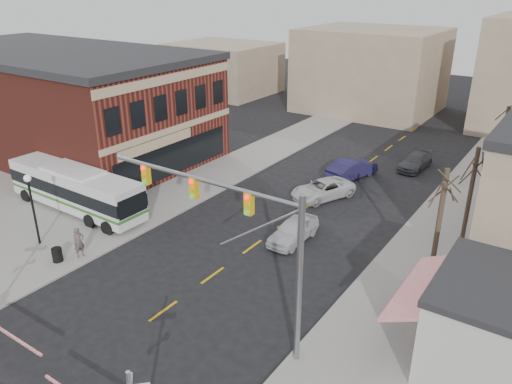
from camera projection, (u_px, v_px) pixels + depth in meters
ground at (134, 332)px, 23.89m from camera, size 160.00×160.00×0.00m
sidewalk_west at (228, 170)px, 43.97m from camera, size 5.00×60.00×0.12m
sidewalk_east at (449, 225)px, 34.17m from camera, size 5.00×60.00×0.12m
brick_building at (57, 100)px, 48.07m from camera, size 30.40×15.40×9.60m
tree_east_a at (438, 229)px, 26.21m from camera, size 0.28×0.28×6.75m
tree_east_b at (470, 196)px, 30.71m from camera, size 0.28×0.28×6.30m
tree_east_c at (499, 155)px, 36.51m from camera, size 0.28×0.28×7.20m
transit_bus at (75, 188)px, 35.72m from camera, size 12.03×2.79×3.09m
traffic_signal_mast at (242, 228)px, 21.38m from camera, size 10.51×0.30×8.00m
street_lamp at (31, 196)px, 30.38m from camera, size 0.44×0.44×4.66m
trash_bin at (57, 255)px, 29.52m from camera, size 0.60×0.60×0.86m
car_a at (293, 230)px, 31.97m from camera, size 1.83×4.42×1.50m
car_b at (352, 169)px, 42.07m from camera, size 3.03×5.28×1.65m
car_c at (323, 189)px, 38.22m from camera, size 4.25×5.66×1.43m
car_d at (415, 161)px, 44.16m from camera, size 2.17×4.71×1.33m
pedestrian_near at (79, 243)px, 29.79m from camera, size 0.54×0.75×1.92m
pedestrian_far at (122, 204)px, 35.38m from camera, size 0.78×0.87×1.49m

